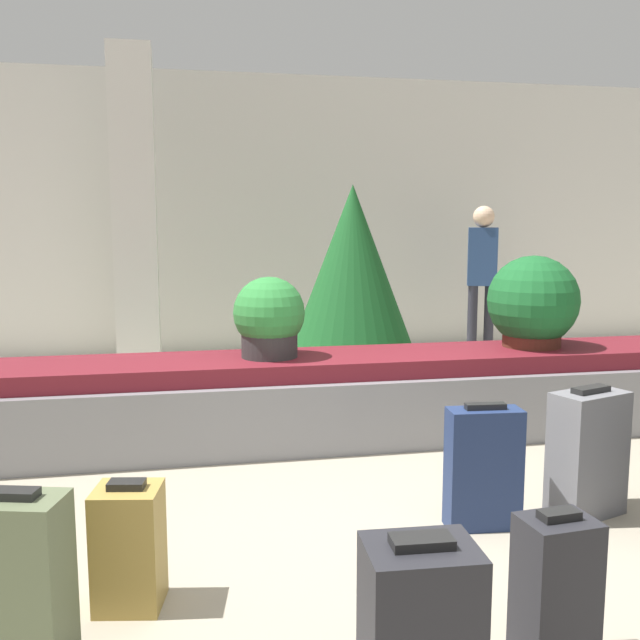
{
  "coord_description": "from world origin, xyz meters",
  "views": [
    {
      "loc": [
        -0.95,
        -3.24,
        1.54
      ],
      "look_at": [
        0.0,
        1.58,
        0.85
      ],
      "focal_mm": 40.0,
      "sensor_mm": 36.0,
      "label": 1
    }
  ],
  "objects_px": {
    "traveler_0": "(482,267)",
    "decorated_tree": "(352,277)",
    "suitcase_5": "(483,468)",
    "suitcase_1": "(14,582)",
    "suitcase_7": "(129,546)",
    "potted_plant_0": "(269,318)",
    "suitcase_0": "(420,637)",
    "suitcase_6": "(555,592)",
    "suitcase_4": "(587,453)",
    "pillar": "(135,214)",
    "potted_plant_1": "(533,304)"
  },
  "relations": [
    {
      "from": "suitcase_6",
      "to": "potted_plant_1",
      "type": "distance_m",
      "value": 3.14
    },
    {
      "from": "suitcase_5",
      "to": "potted_plant_0",
      "type": "height_order",
      "value": "potted_plant_0"
    },
    {
      "from": "suitcase_4",
      "to": "potted_plant_0",
      "type": "xyz_separation_m",
      "value": [
        -1.47,
        1.58,
        0.54
      ]
    },
    {
      "from": "suitcase_1",
      "to": "suitcase_6",
      "type": "xyz_separation_m",
      "value": [
        1.83,
        -0.36,
        -0.04
      ]
    },
    {
      "from": "suitcase_6",
      "to": "suitcase_7",
      "type": "relative_size",
      "value": 1.08
    },
    {
      "from": "suitcase_7",
      "to": "pillar",
      "type": "bearing_deg",
      "value": 102.46
    },
    {
      "from": "suitcase_6",
      "to": "decorated_tree",
      "type": "distance_m",
      "value": 4.33
    },
    {
      "from": "suitcase_4",
      "to": "suitcase_6",
      "type": "bearing_deg",
      "value": -144.44
    },
    {
      "from": "pillar",
      "to": "suitcase_5",
      "type": "bearing_deg",
      "value": -65.19
    },
    {
      "from": "potted_plant_0",
      "to": "suitcase_1",
      "type": "bearing_deg",
      "value": -116.52
    },
    {
      "from": "suitcase_0",
      "to": "suitcase_1",
      "type": "height_order",
      "value": "suitcase_1"
    },
    {
      "from": "suitcase_6",
      "to": "potted_plant_0",
      "type": "bearing_deg",
      "value": 98.12
    },
    {
      "from": "suitcase_5",
      "to": "decorated_tree",
      "type": "relative_size",
      "value": 0.34
    },
    {
      "from": "suitcase_4",
      "to": "decorated_tree",
      "type": "relative_size",
      "value": 0.37
    },
    {
      "from": "suitcase_6",
      "to": "traveler_0",
      "type": "height_order",
      "value": "traveler_0"
    },
    {
      "from": "suitcase_0",
      "to": "suitcase_5",
      "type": "xyz_separation_m",
      "value": [
        0.79,
        1.31,
        0.01
      ]
    },
    {
      "from": "pillar",
      "to": "suitcase_4",
      "type": "relative_size",
      "value": 4.64
    },
    {
      "from": "suitcase_7",
      "to": "suitcase_1",
      "type": "bearing_deg",
      "value": -127.3
    },
    {
      "from": "pillar",
      "to": "traveler_0",
      "type": "bearing_deg",
      "value": 2.95
    },
    {
      "from": "suitcase_1",
      "to": "potted_plant_1",
      "type": "xyz_separation_m",
      "value": [
        3.17,
        2.41,
        0.62
      ]
    },
    {
      "from": "suitcase_1",
      "to": "suitcase_7",
      "type": "height_order",
      "value": "suitcase_1"
    },
    {
      "from": "suitcase_0",
      "to": "suitcase_1",
      "type": "relative_size",
      "value": 0.96
    },
    {
      "from": "suitcase_7",
      "to": "decorated_tree",
      "type": "height_order",
      "value": "decorated_tree"
    },
    {
      "from": "suitcase_1",
      "to": "suitcase_5",
      "type": "bearing_deg",
      "value": 35.13
    },
    {
      "from": "suitcase_1",
      "to": "suitcase_4",
      "type": "relative_size",
      "value": 0.93
    },
    {
      "from": "suitcase_7",
      "to": "potted_plant_0",
      "type": "xyz_separation_m",
      "value": [
        0.83,
        2.05,
        0.62
      ]
    },
    {
      "from": "pillar",
      "to": "suitcase_1",
      "type": "distance_m",
      "value": 5.0
    },
    {
      "from": "suitcase_5",
      "to": "suitcase_6",
      "type": "height_order",
      "value": "suitcase_5"
    },
    {
      "from": "suitcase_0",
      "to": "potted_plant_1",
      "type": "xyz_separation_m",
      "value": [
        1.9,
        2.97,
        0.63
      ]
    },
    {
      "from": "suitcase_5",
      "to": "suitcase_7",
      "type": "relative_size",
      "value": 1.23
    },
    {
      "from": "suitcase_0",
      "to": "potted_plant_0",
      "type": "height_order",
      "value": "potted_plant_0"
    },
    {
      "from": "pillar",
      "to": "suitcase_4",
      "type": "distance_m",
      "value": 4.91
    },
    {
      "from": "traveler_0",
      "to": "suitcase_0",
      "type": "bearing_deg",
      "value": 85.57
    },
    {
      "from": "suitcase_0",
      "to": "traveler_0",
      "type": "xyz_separation_m",
      "value": [
        2.65,
        5.59,
        0.72
      ]
    },
    {
      "from": "suitcase_1",
      "to": "traveler_0",
      "type": "bearing_deg",
      "value": 67.06
    },
    {
      "from": "suitcase_6",
      "to": "traveler_0",
      "type": "relative_size",
      "value": 0.33
    },
    {
      "from": "potted_plant_1",
      "to": "suitcase_5",
      "type": "bearing_deg",
      "value": -123.89
    },
    {
      "from": "traveler_0",
      "to": "decorated_tree",
      "type": "height_order",
      "value": "decorated_tree"
    },
    {
      "from": "suitcase_0",
      "to": "suitcase_5",
      "type": "height_order",
      "value": "suitcase_5"
    },
    {
      "from": "potted_plant_0",
      "to": "traveler_0",
      "type": "xyz_separation_m",
      "value": [
        2.74,
        2.65,
        0.15
      ]
    },
    {
      "from": "suitcase_6",
      "to": "decorated_tree",
      "type": "xyz_separation_m",
      "value": [
        0.32,
        4.25,
        0.75
      ]
    },
    {
      "from": "pillar",
      "to": "decorated_tree",
      "type": "distance_m",
      "value": 2.26
    },
    {
      "from": "suitcase_6",
      "to": "potted_plant_0",
      "type": "xyz_separation_m",
      "value": [
        -0.64,
        2.73,
        0.6
      ]
    },
    {
      "from": "suitcase_4",
      "to": "traveler_0",
      "type": "relative_size",
      "value": 0.41
    },
    {
      "from": "suitcase_4",
      "to": "suitcase_6",
      "type": "xyz_separation_m",
      "value": [
        -0.83,
        -1.15,
        -0.06
      ]
    },
    {
      "from": "pillar",
      "to": "suitcase_0",
      "type": "bearing_deg",
      "value": -78.53
    },
    {
      "from": "pillar",
      "to": "suitcase_0",
      "type": "height_order",
      "value": "pillar"
    },
    {
      "from": "pillar",
      "to": "suitcase_0",
      "type": "distance_m",
      "value": 5.65
    },
    {
      "from": "suitcase_5",
      "to": "decorated_tree",
      "type": "height_order",
      "value": "decorated_tree"
    },
    {
      "from": "suitcase_5",
      "to": "suitcase_4",
      "type": "bearing_deg",
      "value": 8.51
    }
  ]
}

